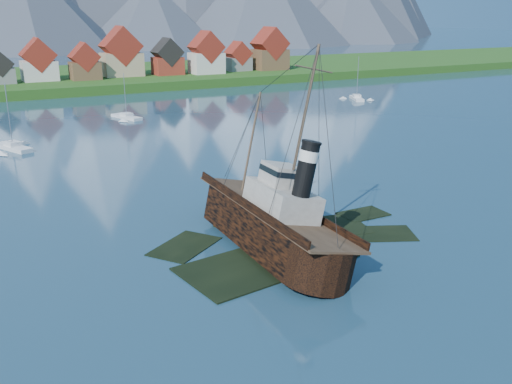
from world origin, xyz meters
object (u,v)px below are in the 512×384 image
sailboat_c (13,148)px  sailboat_d (357,99)px  sailboat_e (127,117)px  tugboat_wreck (259,219)px

sailboat_c → sailboat_d: sailboat_d is taller
sailboat_d → sailboat_e: (-68.71, 1.67, -0.05)m
tugboat_wreck → sailboat_e: 84.81m
sailboat_c → sailboat_e: bearing=15.0°
tugboat_wreck → sailboat_c: 65.00m
sailboat_c → sailboat_e: (28.12, 22.20, -0.04)m
tugboat_wreck → sailboat_c: bearing=108.9°
tugboat_wreck → sailboat_d: size_ratio=2.26×
sailboat_e → sailboat_c: bearing=-160.2°
sailboat_e → tugboat_wreck: bearing=-114.6°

